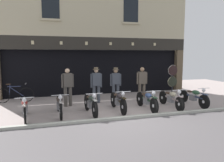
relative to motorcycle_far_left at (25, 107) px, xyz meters
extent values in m
cube|color=#A3948F|center=(3.69, 3.78, -0.46)|extent=(23.16, 10.00, 0.08)
cube|color=#A3A599|center=(3.69, -1.14, -0.41)|extent=(23.16, 0.16, 0.18)
cube|color=black|center=(3.69, 6.08, 0.88)|extent=(10.27, 4.00, 2.60)
cube|color=brown|center=(9.05, 3.96, 0.88)|extent=(0.44, 0.36, 2.60)
cube|color=black|center=(3.69, 4.33, 1.01)|extent=(9.82, 0.03, 2.18)
cube|color=black|center=(3.69, 3.90, 2.53)|extent=(11.16, 0.24, 0.70)
cube|color=#C6B789|center=(0.17, 3.77, 2.53)|extent=(0.14, 0.03, 0.19)
cube|color=#C6B789|center=(1.62, 3.77, 2.53)|extent=(0.14, 0.03, 0.18)
cube|color=#C6B789|center=(2.99, 3.77, 2.53)|extent=(0.14, 0.03, 0.18)
cube|color=#C6B789|center=(4.39, 3.77, 2.53)|extent=(0.14, 0.03, 0.16)
cube|color=#C6B789|center=(5.76, 3.77, 2.53)|extent=(0.14, 0.03, 0.17)
cube|color=#C6B789|center=(7.20, 3.77, 2.53)|extent=(0.14, 0.03, 0.17)
cube|color=tan|center=(3.69, 3.98, 4.43)|extent=(11.16, 0.40, 3.09)
cube|color=black|center=(1.13, 3.77, 4.43)|extent=(0.90, 0.02, 1.30)
cube|color=tan|center=(1.13, 3.73, 3.73)|extent=(1.10, 0.12, 0.10)
cube|color=black|center=(5.62, 3.77, 4.43)|extent=(0.90, 0.02, 1.30)
cube|color=tan|center=(5.62, 3.73, 3.73)|extent=(1.10, 0.12, 0.10)
cylinder|color=black|center=(0.06, -0.68, -0.11)|extent=(0.12, 0.62, 0.62)
cylinder|color=silver|center=(0.06, -0.68, -0.11)|extent=(0.11, 0.14, 0.14)
cylinder|color=black|center=(-0.06, 0.73, -0.11)|extent=(0.13, 0.62, 0.62)
cylinder|color=silver|center=(-0.06, 0.73, -0.11)|extent=(0.12, 0.14, 0.14)
cube|color=gray|center=(0.00, 0.03, 0.01)|extent=(0.18, 1.30, 0.07)
cube|color=slate|center=(0.00, 0.03, -0.06)|extent=(0.23, 0.34, 0.26)
ellipsoid|color=maroon|center=(0.01, -0.14, 0.21)|extent=(0.26, 0.48, 0.20)
ellipsoid|color=#38281E|center=(-0.02, 0.28, 0.19)|extent=(0.23, 0.32, 0.10)
cube|color=gray|center=(0.06, -0.68, 0.22)|extent=(0.13, 0.37, 0.04)
sphere|color=silver|center=(0.05, -0.62, 0.39)|extent=(0.15, 0.15, 0.15)
cylinder|color=silver|center=(0.05, -0.62, 0.47)|extent=(0.62, 0.08, 0.02)
cylinder|color=silver|center=(0.06, -0.64, 0.18)|extent=(0.06, 0.29, 0.60)
cylinder|color=black|center=(1.24, -0.61, -0.09)|extent=(0.08, 0.65, 0.64)
cylinder|color=silver|center=(1.24, -0.61, -0.09)|extent=(0.10, 0.14, 0.14)
cylinder|color=black|center=(1.23, 0.74, -0.09)|extent=(0.09, 0.65, 0.64)
cylinder|color=silver|center=(1.23, 0.74, -0.09)|extent=(0.11, 0.14, 0.14)
cube|color=gray|center=(1.23, 0.07, 0.03)|extent=(0.08, 1.24, 0.07)
cube|color=slate|center=(1.23, 0.07, -0.04)|extent=(0.20, 0.32, 0.26)
ellipsoid|color=#2B221E|center=(1.24, -0.09, 0.23)|extent=(0.23, 0.46, 0.20)
ellipsoid|color=#38281E|center=(1.23, 0.31, 0.21)|extent=(0.20, 0.30, 0.10)
cube|color=gray|center=(1.24, -0.61, 0.25)|extent=(0.10, 0.36, 0.04)
sphere|color=silver|center=(1.24, -0.55, 0.41)|extent=(0.15, 0.15, 0.15)
cylinder|color=silver|center=(1.24, -0.55, 0.49)|extent=(0.62, 0.03, 0.02)
cylinder|color=silver|center=(1.24, -0.57, 0.20)|extent=(0.04, 0.25, 0.61)
cylinder|color=black|center=(2.45, -0.74, -0.08)|extent=(0.10, 0.67, 0.67)
cylinder|color=silver|center=(2.45, -0.74, -0.08)|extent=(0.11, 0.15, 0.15)
cylinder|color=black|center=(2.39, 0.56, -0.08)|extent=(0.11, 0.67, 0.67)
cylinder|color=silver|center=(2.39, 0.56, -0.08)|extent=(0.12, 0.15, 0.15)
cube|color=gray|center=(2.42, -0.09, 0.04)|extent=(0.13, 1.20, 0.07)
cube|color=slate|center=(2.42, -0.09, -0.03)|extent=(0.21, 0.33, 0.26)
ellipsoid|color=#212A24|center=(2.43, -0.25, 0.24)|extent=(0.24, 0.47, 0.20)
ellipsoid|color=#38281E|center=(2.41, 0.14, 0.22)|extent=(0.21, 0.31, 0.10)
cube|color=gray|center=(2.45, -0.74, 0.27)|extent=(0.12, 0.36, 0.04)
sphere|color=silver|center=(2.45, -0.68, 0.42)|extent=(0.15, 0.15, 0.15)
cylinder|color=silver|center=(2.45, -0.68, 0.50)|extent=(0.62, 0.05, 0.02)
cylinder|color=silver|center=(2.45, -0.70, 0.21)|extent=(0.05, 0.28, 0.61)
cylinder|color=black|center=(3.59, -0.64, -0.09)|extent=(0.08, 0.66, 0.66)
cylinder|color=silver|center=(3.59, -0.64, -0.09)|extent=(0.10, 0.15, 0.15)
cylinder|color=black|center=(3.62, 0.75, -0.09)|extent=(0.09, 0.66, 0.66)
cylinder|color=silver|center=(3.62, 0.75, -0.09)|extent=(0.11, 0.15, 0.15)
cube|color=black|center=(3.61, 0.05, 0.03)|extent=(0.10, 1.28, 0.07)
cube|color=slate|center=(3.61, 0.05, -0.04)|extent=(0.21, 0.32, 0.26)
ellipsoid|color=black|center=(3.60, -0.11, 0.23)|extent=(0.23, 0.46, 0.20)
ellipsoid|color=#38281E|center=(3.61, 0.30, 0.21)|extent=(0.21, 0.30, 0.10)
cube|color=black|center=(3.59, -0.64, 0.26)|extent=(0.11, 0.36, 0.04)
sphere|color=silver|center=(3.60, -0.58, 0.41)|extent=(0.15, 0.15, 0.15)
cylinder|color=silver|center=(3.60, -0.58, 0.49)|extent=(0.62, 0.04, 0.02)
cylinder|color=silver|center=(3.59, -0.60, 0.20)|extent=(0.04, 0.28, 0.60)
cylinder|color=black|center=(4.83, -0.80, -0.09)|extent=(0.08, 0.64, 0.64)
cylinder|color=silver|center=(4.83, -0.80, -0.09)|extent=(0.10, 0.14, 0.14)
cylinder|color=black|center=(4.85, 0.60, -0.09)|extent=(0.09, 0.64, 0.64)
cylinder|color=silver|center=(4.85, 0.60, -0.09)|extent=(0.11, 0.14, 0.14)
cube|color=#1E3523|center=(4.84, -0.10, 0.03)|extent=(0.09, 1.29, 0.07)
cube|color=slate|center=(4.84, -0.10, -0.04)|extent=(0.20, 0.32, 0.26)
ellipsoid|color=navy|center=(4.83, -0.27, 0.23)|extent=(0.23, 0.46, 0.20)
ellipsoid|color=#38281E|center=(4.84, 0.15, 0.21)|extent=(0.20, 0.30, 0.10)
cube|color=#1E3523|center=(4.83, -0.80, 0.25)|extent=(0.10, 0.36, 0.04)
sphere|color=silver|center=(4.83, -0.74, 0.41)|extent=(0.15, 0.15, 0.15)
cylinder|color=silver|center=(4.83, -0.74, 0.49)|extent=(0.62, 0.03, 0.02)
cylinder|color=silver|center=(4.83, -0.76, 0.20)|extent=(0.04, 0.27, 0.61)
cylinder|color=black|center=(5.99, -0.80, -0.11)|extent=(0.09, 0.62, 0.62)
cylinder|color=silver|center=(5.99, -0.80, -0.11)|extent=(0.10, 0.14, 0.14)
cylinder|color=black|center=(6.04, 0.64, -0.11)|extent=(0.10, 0.62, 0.62)
cylinder|color=silver|center=(6.04, 0.64, -0.11)|extent=(0.11, 0.14, 0.14)
cube|color=gray|center=(6.02, -0.08, 0.01)|extent=(0.11, 1.32, 0.07)
cube|color=slate|center=(6.02, -0.08, -0.06)|extent=(0.21, 0.33, 0.26)
ellipsoid|color=tan|center=(6.01, -0.25, 0.21)|extent=(0.24, 0.47, 0.20)
ellipsoid|color=#38281E|center=(6.02, 0.18, 0.19)|extent=(0.21, 0.31, 0.10)
cube|color=gray|center=(5.99, -0.80, 0.22)|extent=(0.11, 0.36, 0.04)
sphere|color=silver|center=(5.99, -0.74, 0.39)|extent=(0.15, 0.15, 0.15)
cylinder|color=silver|center=(5.99, -0.74, 0.47)|extent=(0.62, 0.04, 0.02)
cylinder|color=silver|center=(5.99, -0.76, 0.18)|extent=(0.04, 0.23, 0.62)
cylinder|color=black|center=(7.26, -0.72, -0.11)|extent=(0.09, 0.62, 0.62)
cylinder|color=silver|center=(7.26, -0.72, -0.11)|extent=(0.11, 0.14, 0.14)
cylinder|color=black|center=(7.20, 0.69, -0.11)|extent=(0.10, 0.62, 0.62)
cylinder|color=silver|center=(7.20, 0.69, -0.11)|extent=(0.12, 0.14, 0.14)
cube|color=#283149|center=(7.23, -0.01, 0.01)|extent=(0.12, 1.30, 0.07)
cube|color=slate|center=(7.23, -0.01, -0.06)|extent=(0.21, 0.33, 0.26)
ellipsoid|color=#284C33|center=(7.24, -0.18, 0.21)|extent=(0.24, 0.47, 0.20)
ellipsoid|color=#38281E|center=(7.22, 0.24, 0.19)|extent=(0.21, 0.31, 0.10)
cube|color=#283149|center=(7.26, -0.72, 0.23)|extent=(0.11, 0.36, 0.04)
sphere|color=silver|center=(7.25, -0.66, 0.39)|extent=(0.15, 0.15, 0.15)
cylinder|color=silver|center=(7.25, -0.66, 0.47)|extent=(0.62, 0.05, 0.02)
cylinder|color=silver|center=(7.25, -0.68, 0.18)|extent=(0.04, 0.24, 0.62)
cylinder|color=#47423D|center=(1.80, 1.49, 0.04)|extent=(0.15, 0.15, 0.91)
cylinder|color=#47423D|center=(1.59, 1.45, 0.04)|extent=(0.15, 0.15, 0.91)
cube|color=#47423D|center=(1.70, 1.47, 0.78)|extent=(0.41, 0.28, 0.61)
cube|color=silver|center=(1.67, 1.58, 0.85)|extent=(0.14, 0.04, 0.34)
cube|color=brown|center=(1.67, 1.59, 0.84)|extent=(0.05, 0.02, 0.32)
cylinder|color=#47423D|center=(1.93, 1.51, 0.75)|extent=(0.09, 0.09, 0.59)
cylinder|color=#47423D|center=(1.46, 1.43, 0.75)|extent=(0.09, 0.09, 0.59)
sphere|color=beige|center=(1.70, 1.47, 1.20)|extent=(0.21, 0.21, 0.21)
cylinder|color=#3D424C|center=(3.20, 1.81, 0.01)|extent=(0.15, 0.15, 0.85)
cylinder|color=#3D424C|center=(2.98, 1.83, 0.01)|extent=(0.15, 0.15, 0.85)
cube|color=#3D424C|center=(3.09, 1.82, 0.73)|extent=(0.39, 0.24, 0.62)
cube|color=white|center=(3.09, 1.93, 0.80)|extent=(0.14, 0.03, 0.35)
cube|color=navy|center=(3.09, 1.95, 0.79)|extent=(0.05, 0.01, 0.32)
cylinder|color=#3D424C|center=(3.32, 1.81, 0.67)|extent=(0.09, 0.09, 0.66)
cylinder|color=#3D424C|center=(2.85, 1.83, 0.67)|extent=(0.09, 0.09, 0.66)
sphere|color=beige|center=(3.09, 1.82, 1.15)|extent=(0.20, 0.20, 0.20)
cylinder|color=brown|center=(3.09, 1.82, 1.20)|extent=(0.33, 0.33, 0.01)
cylinder|color=brown|center=(3.09, 1.82, 1.25)|extent=(0.21, 0.21, 0.11)
cylinder|color=#3D424C|center=(4.20, 1.87, 0.03)|extent=(0.15, 0.15, 0.88)
cylinder|color=#3D424C|center=(3.98, 1.89, 0.03)|extent=(0.15, 0.15, 0.88)
cube|color=#3D424C|center=(4.09, 1.88, 0.72)|extent=(0.40, 0.26, 0.55)
cube|color=silver|center=(4.10, 1.99, 0.79)|extent=(0.14, 0.03, 0.31)
cube|color=black|center=(4.11, 2.01, 0.78)|extent=(0.05, 0.02, 0.29)
cylinder|color=#3D424C|center=(4.33, 1.85, 0.66)|extent=(0.09, 0.09, 0.60)
cylinder|color=#3D424C|center=(3.86, 1.90, 0.66)|extent=(0.09, 0.09, 0.60)
sphere|color=tan|center=(4.09, 1.88, 1.11)|extent=(0.20, 0.20, 0.20)
cylinder|color=brown|center=(4.09, 1.88, 1.16)|extent=(0.34, 0.34, 0.01)
cylinder|color=brown|center=(4.09, 1.88, 1.22)|extent=(0.21, 0.21, 0.11)
cylinder|color=brown|center=(5.49, 1.57, 0.03)|extent=(0.15, 0.15, 0.89)
cylinder|color=brown|center=(5.27, 1.58, 0.03)|extent=(0.15, 0.15, 0.89)
cube|color=brown|center=(5.38, 1.58, 0.76)|extent=(0.39, 0.24, 0.61)
cube|color=silver|center=(5.39, 1.69, 0.83)|extent=(0.14, 0.03, 0.34)
cube|color=#47234C|center=(5.39, 1.71, 0.82)|extent=(0.05, 0.01, 0.31)
cylinder|color=brown|center=(5.62, 1.57, 0.74)|extent=(0.09, 0.09, 0.57)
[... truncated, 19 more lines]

